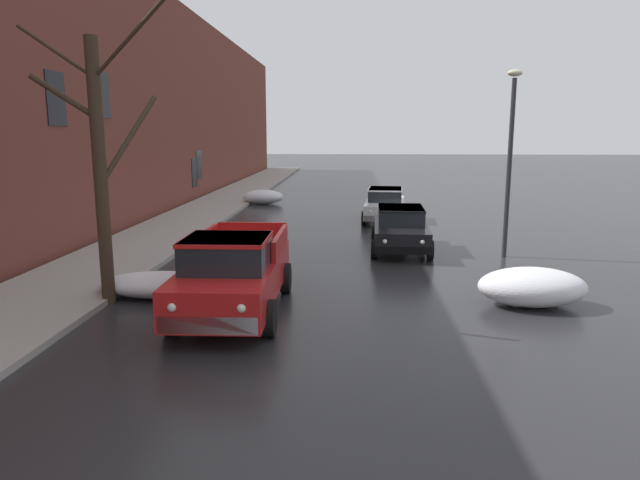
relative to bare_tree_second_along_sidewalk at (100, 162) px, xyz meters
name	(u,v)px	position (x,y,z in m)	size (l,w,h in m)	color
left_sidewalk_slab	(157,237)	(-1.58, 7.80, -3.09)	(3.21, 80.00, 0.14)	gray
brick_townhouse_facade	(90,92)	(-3.69, 7.80, 2.03)	(0.63, 80.00, 10.39)	brown
snow_bank_near_corner_left	(163,285)	(1.05, 0.56, -2.88)	(3.11, 1.35, 0.58)	white
snow_bank_mid_block_left	(263,197)	(0.72, 18.16, -2.78)	(2.18, 1.32, 0.77)	white
snow_bank_near_corner_right	(531,288)	(9.44, 0.28, -2.75)	(2.38, 1.49, 0.86)	white
bare_tree_second_along_sidewalk	(100,162)	(0.00, 0.00, 0.00)	(3.72, 2.48, 6.38)	#382B1E
pickup_truck_red_approaching_near_lane	(233,273)	(2.97, -0.58, -2.28)	(2.14, 5.09, 1.76)	red
sedan_black_parked_kerbside_close	(400,228)	(7.06, 6.19, -2.41)	(2.00, 4.08, 1.42)	black
sedan_white_parked_kerbside_mid	(385,204)	(6.93, 12.51, -2.41)	(2.10, 4.31, 1.42)	silver
street_lamp_post	(510,154)	(10.21, 5.42, 0.00)	(0.44, 0.24, 5.62)	#28282D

